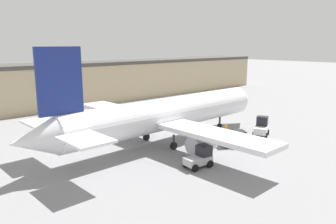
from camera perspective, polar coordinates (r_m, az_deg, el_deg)
The scene contains 7 objects.
ground_plane at distance 41.48m, azimuth -0.00°, elevation -5.31°, with size 400.00×400.00×0.00m, color gray.
terminal_building at distance 72.57m, azimuth -12.42°, elevation 5.25°, with size 95.51×10.87×8.53m.
airplane at distance 39.92m, azimuth -0.98°, elevation -0.54°, with size 36.55×31.22×11.97m.
ground_crew_worker at distance 44.44m, azimuth 10.01°, elevation -3.10°, with size 0.38×0.38×1.71m.
baggage_tug at distance 33.38m, azimuth 5.55°, elevation -7.90°, with size 2.95×2.01×2.18m.
belt_loader_truck at distance 40.65m, azimuth 11.53°, elevation -4.58°, with size 3.36×3.10×1.92m.
pushback_tug at distance 46.15m, azimuth 15.97°, elevation -2.57°, with size 3.13×2.79×2.51m.
Camera 1 is at (-26.35, -29.62, 12.21)m, focal length 35.00 mm.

